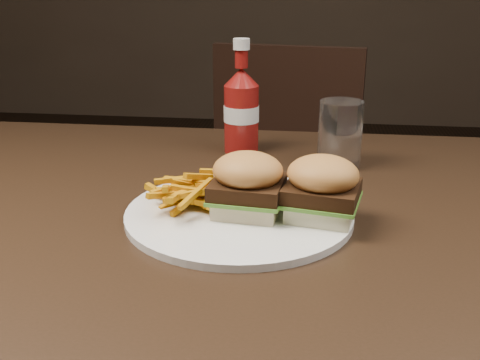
# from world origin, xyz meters

# --- Properties ---
(dining_table) EXTENTS (1.20, 0.80, 0.04)m
(dining_table) POSITION_xyz_m (0.00, 0.00, 0.73)
(dining_table) COLOR black
(dining_table) RESTS_ON ground
(chair_far) EXTENTS (0.49, 0.49, 0.04)m
(chair_far) POSITION_xyz_m (0.07, 0.94, 0.43)
(chair_far) COLOR black
(chair_far) RESTS_ON ground
(plate) EXTENTS (0.31, 0.31, 0.01)m
(plate) POSITION_xyz_m (0.01, -0.06, 0.76)
(plate) COLOR white
(plate) RESTS_ON dining_table
(sandwich_half_a) EXTENTS (0.09, 0.09, 0.02)m
(sandwich_half_a) POSITION_xyz_m (0.03, -0.06, 0.77)
(sandwich_half_a) COLOR beige
(sandwich_half_a) RESTS_ON plate
(sandwich_half_b) EXTENTS (0.10, 0.09, 0.02)m
(sandwich_half_b) POSITION_xyz_m (0.12, -0.07, 0.77)
(sandwich_half_b) COLOR #F3E7BB
(sandwich_half_b) RESTS_ON plate
(fries_pile) EXTENTS (0.12, 0.12, 0.04)m
(fries_pile) POSITION_xyz_m (-0.05, -0.05, 0.78)
(fries_pile) COLOR #BB7205
(fries_pile) RESTS_ON plate
(ketchup_bottle) EXTENTS (0.06, 0.06, 0.13)m
(ketchup_bottle) POSITION_xyz_m (-0.02, 0.24, 0.81)
(ketchup_bottle) COLOR maroon
(ketchup_bottle) RESTS_ON dining_table
(tumbler) EXTENTS (0.08, 0.08, 0.12)m
(tumbler) POSITION_xyz_m (0.15, 0.18, 0.81)
(tumbler) COLOR white
(tumbler) RESTS_ON dining_table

